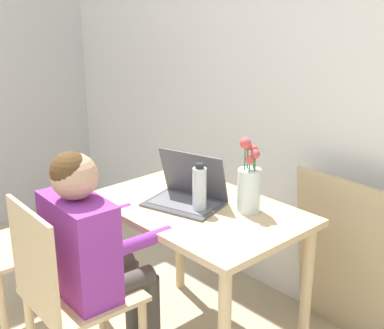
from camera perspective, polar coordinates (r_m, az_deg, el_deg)
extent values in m
cube|color=white|center=(2.55, 16.01, 9.26)|extent=(6.40, 0.05, 2.50)
cube|color=#D6B784|center=(2.38, 0.65, -4.82)|extent=(0.94, 0.62, 0.03)
cylinder|color=#D6B784|center=(2.70, -9.74, -10.43)|extent=(0.05, 0.05, 0.67)
cylinder|color=#D6B784|center=(2.97, -1.31, -7.25)|extent=(0.05, 0.05, 0.67)
cylinder|color=#D6B784|center=(2.48, 12.05, -13.47)|extent=(0.05, 0.05, 0.67)
cube|color=#D6B784|center=(2.27, -11.51, -13.43)|extent=(0.42, 0.42, 0.02)
cube|color=#D6B784|center=(2.10, -16.57, -9.87)|extent=(0.38, 0.04, 0.42)
cylinder|color=#D6B784|center=(2.59, -9.59, -14.90)|extent=(0.04, 0.04, 0.44)
cube|color=#D6B784|center=(2.73, -17.95, -8.20)|extent=(0.42, 0.42, 0.02)
cylinder|color=#D6B784|center=(2.76, -12.74, -12.82)|extent=(0.04, 0.04, 0.44)
cylinder|color=#D6B784|center=(3.03, -15.76, -10.02)|extent=(0.04, 0.04, 0.44)
cylinder|color=#D6B784|center=(2.65, -19.47, -14.90)|extent=(0.04, 0.04, 0.44)
cube|color=purple|center=(2.17, -11.89, -8.60)|extent=(0.36, 0.20, 0.41)
sphere|color=tan|center=(2.05, -12.44, -1.25)|extent=(0.18, 0.18, 0.18)
sphere|color=#4C3319|center=(2.03, -12.86, -0.74)|extent=(0.15, 0.15, 0.15)
cylinder|color=#4C4742|center=(2.26, -7.37, -12.71)|extent=(0.11, 0.28, 0.09)
cylinder|color=#4C4742|center=(2.37, -9.45, -11.09)|extent=(0.11, 0.28, 0.09)
cylinder|color=#4C4742|center=(2.45, -4.24, -16.49)|extent=(0.07, 0.07, 0.46)
cylinder|color=#4C4742|center=(2.56, -6.35, -14.84)|extent=(0.07, 0.07, 0.46)
cylinder|color=purple|center=(2.13, -4.99, -8.06)|extent=(0.07, 0.24, 0.06)
cylinder|color=purple|center=(2.36, -9.11, -5.43)|extent=(0.07, 0.24, 0.06)
cube|color=#4C4C51|center=(2.38, -0.89, -4.25)|extent=(0.38, 0.31, 0.01)
cube|color=slate|center=(2.38, -0.89, -4.11)|extent=(0.32, 0.23, 0.00)
cube|color=#4C4C51|center=(2.41, 0.13, -1.08)|extent=(0.33, 0.16, 0.22)
cube|color=#19284C|center=(2.41, 0.17, -1.03)|extent=(0.30, 0.14, 0.19)
cylinder|color=silver|center=(2.30, 6.10, -2.78)|extent=(0.10, 0.10, 0.19)
cylinder|color=#3D7A38|center=(2.28, 6.67, -1.58)|extent=(0.01, 0.01, 0.23)
sphere|color=#CC4C4C|center=(2.24, 6.78, 1.12)|extent=(0.04, 0.04, 0.04)
cylinder|color=#3D7A38|center=(2.30, 6.54, -1.19)|extent=(0.01, 0.01, 0.24)
sphere|color=#CC4C4C|center=(2.26, 6.65, 1.67)|extent=(0.03, 0.03, 0.03)
cylinder|color=#3D7A38|center=(2.30, 5.88, -1.03)|extent=(0.01, 0.01, 0.25)
sphere|color=#CC4C4C|center=(2.26, 5.98, 1.94)|extent=(0.04, 0.04, 0.04)
cylinder|color=#3D7A38|center=(2.27, 5.61, -0.98)|extent=(0.01, 0.01, 0.27)
sphere|color=#CC4C4C|center=(2.23, 5.72, 2.29)|extent=(0.05, 0.05, 0.05)
cylinder|color=#3D7A38|center=(2.27, 6.07, -1.95)|extent=(0.01, 0.01, 0.20)
sphere|color=#CC4C4C|center=(2.23, 6.16, 0.49)|extent=(0.04, 0.04, 0.04)
cylinder|color=silver|center=(2.29, 0.80, -2.72)|extent=(0.06, 0.06, 0.20)
cylinder|color=#262628|center=(2.25, 0.81, -0.14)|extent=(0.04, 0.04, 0.02)
cube|color=tan|center=(2.58, 18.52, -10.67)|extent=(0.79, 0.13, 0.83)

